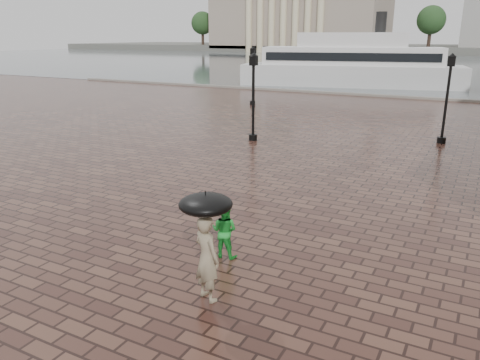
# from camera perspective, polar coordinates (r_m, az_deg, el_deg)

# --- Properties ---
(ground) EXTENTS (300.00, 300.00, 0.00)m
(ground) POSITION_cam_1_polar(r_m,az_deg,el_deg) (14.08, 5.35, -5.32)
(ground) COLOR #331C17
(ground) RESTS_ON ground
(harbour_water) EXTENTS (240.00, 240.00, 0.00)m
(harbour_water) POSITION_cam_1_polar(r_m,az_deg,el_deg) (104.30, 25.89, 12.63)
(harbour_water) COLOR #434C52
(harbour_water) RESTS_ON ground
(quay_edge) EXTENTS (80.00, 0.60, 0.30)m
(quay_edge) POSITION_cam_1_polar(r_m,az_deg,el_deg) (44.65, 21.71, 9.13)
(quay_edge) COLOR slate
(quay_edge) RESTS_ON ground
(far_shore) EXTENTS (300.00, 60.00, 2.00)m
(far_shore) POSITION_cam_1_polar(r_m,az_deg,el_deg) (172.17, 27.18, 13.98)
(far_shore) COLOR #4C4C47
(far_shore) RESTS_ON ground
(museum) EXTENTS (57.00, 32.50, 26.00)m
(museum) POSITION_cam_1_polar(r_m,az_deg,el_deg) (167.94, 7.47, 20.04)
(museum) COLOR gray
(museum) RESTS_ON ground
(street_lamps) EXTENTS (21.44, 14.44, 4.40)m
(street_lamps) POSITION_cam_1_polar(r_m,az_deg,el_deg) (30.39, 15.92, 10.83)
(street_lamps) COLOR black
(street_lamps) RESTS_ON ground
(adult_pedestrian) EXTENTS (0.81, 0.68, 1.90)m
(adult_pedestrian) POSITION_cam_1_polar(r_m,az_deg,el_deg) (9.89, -4.05, -9.47)
(adult_pedestrian) COLOR gray
(adult_pedestrian) RESTS_ON ground
(child_pedestrian) EXTENTS (0.71, 0.57, 1.40)m
(child_pedestrian) POSITION_cam_1_polar(r_m,az_deg,el_deg) (11.79, -1.91, -6.20)
(child_pedestrian) COLOR green
(child_pedestrian) RESTS_ON ground
(ferry_near) EXTENTS (24.21, 10.67, 7.72)m
(ferry_near) POSITION_cam_1_polar(r_m,az_deg,el_deg) (54.06, 13.35, 13.56)
(ferry_near) COLOR silver
(ferry_near) RESTS_ON ground
(umbrella) EXTENTS (1.10, 1.10, 1.20)m
(umbrella) POSITION_cam_1_polar(r_m,az_deg,el_deg) (9.42, -4.21, -2.97)
(umbrella) COLOR black
(umbrella) RESTS_ON ground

